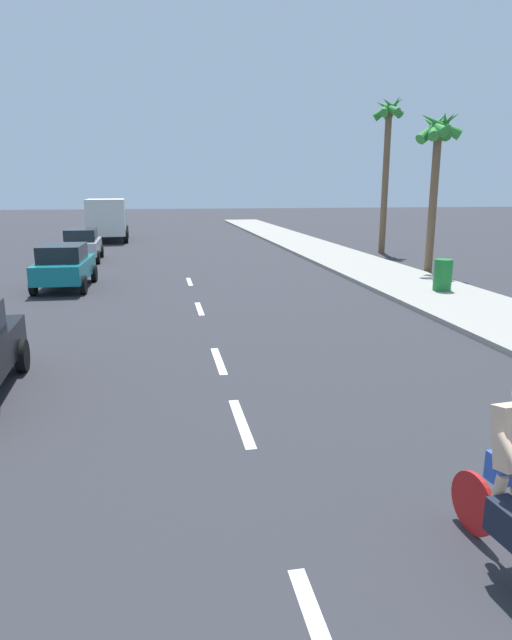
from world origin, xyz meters
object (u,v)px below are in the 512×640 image
at_px(parked_car_silver, 82,244).
at_px(delivery_truck, 107,218).
at_px(parked_car_teal, 64,265).
at_px(palm_tree_distant, 388,135).
at_px(palm_tree_far, 437,142).
at_px(trash_bin_far, 443,275).

bearing_deg(parked_car_silver, delivery_truck, 86.65).
bearing_deg(parked_car_teal, parked_car_silver, 94.37).
bearing_deg(delivery_truck, palm_tree_distant, -35.05).
distance_m(palm_tree_far, trash_bin_far, 6.65).
bearing_deg(parked_car_silver, parked_car_teal, -88.81).
bearing_deg(palm_tree_far, palm_tree_distant, 81.84).
bearing_deg(delivery_truck, trash_bin_far, -62.14).
bearing_deg(delivery_truck, parked_car_teal, -92.21).
relative_size(parked_car_silver, palm_tree_far, 0.58).
distance_m(delivery_truck, trash_bin_far, 25.28).
relative_size(parked_car_silver, delivery_truck, 0.61).
distance_m(parked_car_teal, delivery_truck, 18.43).
bearing_deg(trash_bin_far, delivery_truck, 120.06).
xyz_separation_m(parked_car_silver, trash_bin_far, (13.01, -11.20, -0.17)).
bearing_deg(trash_bin_far, palm_tree_distant, 76.45).
bearing_deg(parked_car_silver, palm_tree_distant, 0.94).
xyz_separation_m(parked_car_silver, palm_tree_far, (14.81, -6.76, 4.45)).
xyz_separation_m(delivery_truck, palm_tree_far, (14.45, -17.43, 3.78)).
relative_size(parked_car_teal, palm_tree_far, 0.58).
xyz_separation_m(parked_car_silver, delivery_truck, (0.36, 10.67, 0.67)).
bearing_deg(palm_tree_far, parked_car_silver, 155.46).
height_order(palm_tree_distant, trash_bin_far, palm_tree_distant).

